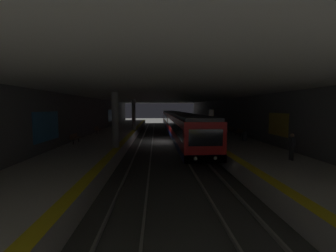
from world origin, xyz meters
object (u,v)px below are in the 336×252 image
(bench_left_near, at_px, (239,132))
(bench_left_far, at_px, (209,123))
(person_walking_mid, at_px, (116,123))
(trash_bin, at_px, (245,137))
(bench_right_near, at_px, (75,137))
(pillar_near, at_px, (115,120))
(bench_left_mid, at_px, (230,129))
(pillar_far, at_px, (134,114))
(metro_train, at_px, (176,122))
(person_waiting_near, at_px, (292,146))
(bench_right_mid, at_px, (98,129))

(bench_left_near, bearing_deg, bench_left_far, 0.00)
(person_walking_mid, relative_size, trash_bin, 2.04)
(bench_right_near, bearing_deg, person_walking_mid, -5.58)
(pillar_near, distance_m, person_walking_mid, 15.86)
(bench_left_mid, distance_m, trash_bin, 6.24)
(person_walking_mid, bearing_deg, pillar_far, -112.96)
(person_walking_mid, xyz_separation_m, trash_bin, (-12.76, -15.04, -0.52))
(bench_left_mid, xyz_separation_m, bench_left_far, (11.05, 0.00, 0.00))
(pillar_far, xyz_separation_m, bench_right_near, (-11.98, 4.18, -1.75))
(metro_train, bearing_deg, pillar_far, 100.31)
(bench_left_near, xyz_separation_m, person_walking_mid, (9.49, 15.78, 0.42))
(person_walking_mid, bearing_deg, bench_left_near, -121.02)
(pillar_far, height_order, bench_right_near, pillar_far)
(bench_right_near, relative_size, person_waiting_near, 1.01)
(metro_train, relative_size, bench_left_far, 23.21)
(pillar_far, xyz_separation_m, trash_bin, (-11.54, -12.15, -1.85))
(bench_left_mid, distance_m, bench_left_far, 11.05)
(pillar_far, bearing_deg, trash_bin, -133.52)
(pillar_far, bearing_deg, pillar_near, 180.00)
(bench_left_mid, bearing_deg, bench_right_mid, 86.81)
(metro_train, height_order, bench_right_mid, metro_train)
(pillar_near, bearing_deg, bench_right_mid, 22.88)
(bench_left_mid, bearing_deg, pillar_far, 67.48)
(bench_left_mid, bearing_deg, person_walking_mid, 67.40)
(trash_bin, bearing_deg, metro_train, 23.75)
(person_waiting_near, xyz_separation_m, person_walking_mid, (20.51, 14.71, 0.03))
(person_waiting_near, height_order, trash_bin, person_waiting_near)
(pillar_near, distance_m, trash_bin, 12.60)
(bench_left_near, height_order, trash_bin, bench_left_near)
(pillar_far, xyz_separation_m, bench_right_mid, (-4.39, 4.18, -1.75))
(pillar_near, bearing_deg, bench_left_far, -32.77)
(bench_left_near, relative_size, bench_right_near, 1.00)
(metro_train, height_order, bench_left_far, metro_train)
(bench_left_far, distance_m, bench_right_mid, 19.83)
(metro_train, bearing_deg, bench_left_mid, -135.88)
(pillar_far, relative_size, person_waiting_near, 2.69)
(bench_left_mid, distance_m, person_walking_mid, 17.10)
(bench_right_near, bearing_deg, bench_left_mid, -68.74)
(metro_train, xyz_separation_m, bench_right_mid, (-5.58, 10.73, -0.45))
(bench_right_near, bearing_deg, metro_train, -39.17)
(person_waiting_near, bearing_deg, metro_train, 14.43)
(bench_left_near, distance_m, person_walking_mid, 18.42)
(bench_left_mid, bearing_deg, metro_train, 44.12)
(pillar_near, bearing_deg, bench_right_near, 60.96)
(bench_left_near, distance_m, bench_left_mid, 2.92)
(person_walking_mid, distance_m, trash_bin, 19.74)
(person_waiting_near, distance_m, person_walking_mid, 25.24)
(bench_right_near, distance_m, trash_bin, 16.34)
(person_waiting_near, height_order, person_walking_mid, person_walking_mid)
(person_waiting_near, bearing_deg, bench_left_near, -5.52)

